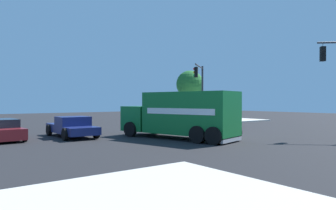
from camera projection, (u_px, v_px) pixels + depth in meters
ground_plane at (196, 136)px, 21.24m from camera, size 100.00×100.00×0.00m
sidewalk_corner_near at (203, 120)px, 39.26m from camera, size 11.77×11.77×0.14m
delivery_truck at (181, 115)px, 19.68m from camera, size 4.57×8.30×2.98m
traffic_light_primary at (200, 85)px, 30.84m from camera, size 3.37×2.64×5.94m
pickup_navy at (72, 126)px, 20.62m from camera, size 2.28×5.21×1.38m
sedan_maroon at (1, 130)px, 18.74m from camera, size 2.27×4.41×1.31m
pedestrian_near_corner at (215, 112)px, 41.30m from camera, size 0.53×0.25×1.57m
pedestrian_crossing at (191, 112)px, 37.43m from camera, size 0.38×0.44×1.62m
picket_fence_run at (176, 114)px, 43.75m from camera, size 6.58×0.05×0.95m
shade_tree_near at (190, 84)px, 41.45m from camera, size 3.69×3.69×6.43m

